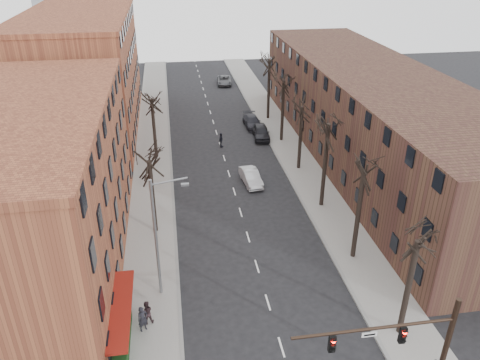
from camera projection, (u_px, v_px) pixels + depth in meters
name	position (u px, v px, depth m)	size (l,w,h in m)	color
sidewalk_left	(153.00, 151.00, 54.55)	(4.00, 90.00, 0.15)	gray
sidewalk_right	(286.00, 143.00, 56.75)	(4.00, 90.00, 0.15)	gray
building_left_near	(29.00, 194.00, 33.18)	(12.00, 26.00, 12.00)	brown
building_left_far	(84.00, 76.00, 58.18)	(12.00, 28.00, 14.00)	brown
building_right	(371.00, 115.00, 51.20)	(12.00, 50.00, 10.00)	#482F22
awning_left	(126.00, 341.00, 28.93)	(1.20, 7.00, 0.15)	maroon
hedge	(122.00, 345.00, 27.74)	(0.80, 6.00, 1.00)	#153813
tree_right_a	(399.00, 333.00, 29.51)	(5.20, 5.20, 10.00)	black
tree_right_b	(352.00, 257.00, 36.53)	(5.20, 5.20, 10.80)	black
tree_right_c	(321.00, 206.00, 43.56)	(5.20, 5.20, 11.60)	black
tree_right_d	(298.00, 169.00, 50.58)	(5.20, 5.20, 10.00)	black
tree_right_e	(281.00, 141.00, 57.60)	(5.20, 5.20, 10.80)	black
tree_right_f	(268.00, 119.00, 64.63)	(5.20, 5.20, 11.60)	black
tree_left_a	(156.00, 232.00, 39.71)	(5.20, 5.20, 9.50)	black
tree_left_b	(157.00, 155.00, 53.76)	(5.20, 5.20, 9.50)	black
signal_mast_arm	(418.00, 347.00, 22.81)	(8.14, 0.30, 7.20)	black
streetlight	(158.00, 234.00, 30.47)	(2.45, 0.22, 9.03)	slate
silver_sedan	(251.00, 177.00, 47.24)	(1.50, 4.31, 1.42)	silver
parked_car_near	(261.00, 132.00, 57.99)	(1.89, 4.70, 1.60)	black
parked_car_mid	(252.00, 122.00, 61.56)	(2.00, 4.92, 1.43)	black
parked_car_far	(224.00, 80.00, 79.66)	(2.30, 4.98, 1.38)	#515358
pedestrian_a	(143.00, 319.00, 29.13)	(0.65, 0.43, 1.80)	black
pedestrian_b	(147.00, 312.00, 29.72)	(0.82, 0.64, 1.68)	black
pedestrian_crossing	(221.00, 140.00, 55.47)	(1.04, 0.43, 1.77)	black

